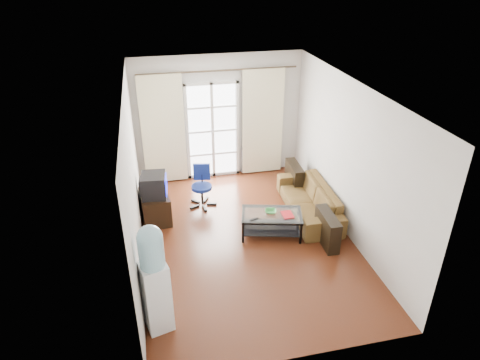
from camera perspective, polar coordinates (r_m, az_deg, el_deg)
name	(u,v)px	position (r m, az deg, el deg)	size (l,w,h in m)	color
floor	(246,238)	(7.65, 0.80, -7.80)	(5.20, 5.20, 0.00)	#562714
ceiling	(247,89)	(6.45, 0.96, 12.06)	(5.20, 5.20, 0.00)	white
wall_back	(219,118)	(9.29, -2.86, 8.32)	(3.60, 0.02, 2.70)	silver
wall_front	(301,274)	(4.86, 8.13, -12.28)	(3.60, 0.02, 2.70)	silver
wall_left	(133,182)	(6.80, -14.05, -0.24)	(0.02, 5.20, 2.70)	silver
wall_right	(349,160)	(7.53, 14.34, 2.58)	(0.02, 5.20, 2.70)	silver
french_door	(213,131)	(9.32, -3.68, 6.54)	(1.16, 0.06, 2.15)	white
curtain_rod	(218,71)	(8.90, -2.91, 14.36)	(0.04, 0.04, 3.30)	#4C3F2D
curtain_left	(163,131)	(9.12, -10.19, 6.51)	(0.90, 0.07, 2.35)	#F3EEC3
curtain_right	(263,123)	(9.43, 3.03, 7.64)	(0.90, 0.07, 2.35)	#F3EEC3
radiator	(255,159)	(9.75, 2.02, 2.82)	(0.64, 0.12, 0.64)	gray
sofa	(309,200)	(8.31, 9.19, -2.64)	(0.85, 1.99, 0.57)	brown
coffee_table	(272,221)	(7.63, 4.22, -5.47)	(1.17, 0.85, 0.43)	silver
bowl	(271,211)	(7.56, 4.11, -4.21)	(0.25, 0.25, 0.05)	green
book	(282,215)	(7.49, 5.66, -4.72)	(0.19, 0.25, 0.02)	#9A3313
remote	(254,219)	(7.37, 1.90, -5.23)	(0.15, 0.04, 0.02)	black
tv_stand	(155,207)	(8.17, -11.25, -3.53)	(0.50, 0.75, 0.55)	black
crt_tv	(153,185)	(7.87, -11.53, -0.71)	(0.51, 0.50, 0.43)	black
task_chair	(202,194)	(8.53, -5.08, -1.85)	(0.67, 0.67, 0.83)	black
water_cooler	(154,277)	(5.65, -11.35, -12.60)	(0.40, 0.40, 1.62)	white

